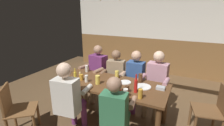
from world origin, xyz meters
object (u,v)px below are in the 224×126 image
Objects in this scene: person_4 at (69,97)px; chair_empty_far_end at (16,109)px; dining_table at (111,88)px; person_2 at (134,77)px; plate_1 at (143,87)px; pint_glass_2 at (81,77)px; person_0 at (96,70)px; pint_glass_5 at (117,74)px; pint_glass_4 at (127,89)px; chair_empty_near_left at (213,110)px; person_1 at (115,75)px; pint_glass_0 at (86,79)px; bottle_2 at (75,76)px; pint_glass_6 at (126,93)px; pint_glass_8 at (140,78)px; plate_0 at (125,82)px; person_3 at (156,80)px; table_candle at (80,74)px; pint_glass_3 at (140,94)px; person_5 at (116,112)px; pint_glass_1 at (98,80)px; bottle_0 at (119,87)px; bottle_1 at (136,85)px; condiment_caddy at (161,88)px; pint_glass_7 at (87,69)px.

person_4 is 1.45× the size of chair_empty_far_end.
person_2 is at bearing 70.75° from dining_table.
pint_glass_2 is (-1.12, -0.20, 0.05)m from plate_1.
pint_glass_5 is at bearing 159.96° from person_0.
pint_glass_4 is (1.57, 0.82, 0.33)m from chair_empty_far_end.
person_1 is at bearing 69.63° from chair_empty_near_left.
person_2 is at bearing 44.07° from pint_glass_2.
pint_glass_0 reaches higher than dining_table.
pint_glass_2 is (0.09, 0.06, -0.03)m from bottle_2.
person_1 is 0.46m from pint_glass_5.
pint_glass_5 is at bearing 34.08° from pint_glass_2.
person_4 is at bearing -160.07° from pint_glass_6.
person_2 is 1.47m from chair_empty_near_left.
dining_table is 0.56m from pint_glass_8.
chair_empty_far_end is (-0.98, -1.65, -0.17)m from person_1.
pint_glass_2 reaches higher than dining_table.
chair_empty_near_left is 6.92× the size of pint_glass_0.
plate_0 is 0.70m from pint_glass_0.
person_4 reaches higher than plate_0.
pint_glass_6 is at bearing -9.75° from bottle_2.
pint_glass_2 is at bearing -145.92° from pint_glass_5.
dining_table is 0.68m from person_2.
pint_glass_5 is at bearing 110.78° from person_1.
table_candle is (-1.37, -0.59, 0.10)m from person_3.
person_3 is 0.95m from pint_glass_3.
table_candle is (-1.09, 0.68, 0.13)m from person_5.
pint_glass_2 is 0.67m from pint_glass_5.
person_3 is 1.05m from chair_empty_near_left.
dining_table is 0.58m from plate_1.
pint_glass_1 is 0.99× the size of pint_glass_8.
bottle_0 is 0.26m from bottle_1.
condiment_caddy is (0.84, 0.13, 0.13)m from dining_table.
person_4 is at bearing -147.93° from condiment_caddy.
condiment_caddy is 0.98× the size of pint_glass_5.
chair_empty_far_end is 6.29× the size of condiment_caddy.
bottle_1 reaches higher than pint_glass_8.
bottle_2 is 1.47× the size of pint_glass_1.
pint_glass_0 is (-0.64, -0.27, 0.06)m from plate_0.
bottle_2 reaches higher than bottle_0.
bottle_1 is 1.29m from pint_glass_7.
plate_0 is at bearing -10.24° from pint_glass_7.
pint_glass_8 is (1.65, 1.29, 0.35)m from chair_empty_far_end.
person_3 is 11.29× the size of pint_glass_2.
bottle_2 is at bearing -158.32° from pint_glass_8.
bottle_0 is 0.91m from bottle_2.
person_3 is 4.15× the size of bottle_1.
pint_glass_0 is 0.81× the size of pint_glass_1.
person_2 is 8.62× the size of condiment_caddy.
pint_glass_2 is at bearing -69.21° from pint_glass_7.
person_3 is 1.42× the size of chair_empty_far_end.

